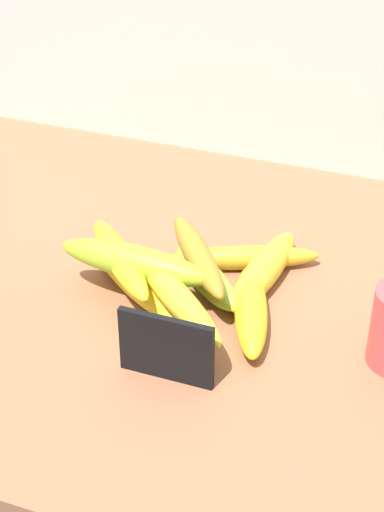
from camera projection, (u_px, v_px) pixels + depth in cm
name	position (u px, v px, depth cm)	size (l,w,h in cm)	color
counter_top	(150.00, 290.00, 109.02)	(110.00, 76.00, 3.00)	#8E593D
chalkboard_sign	(166.00, 350.00, 90.72)	(11.00, 1.80, 8.40)	black
banana_0	(206.00, 277.00, 105.48)	(15.06, 3.96, 3.96)	#93B639
banana_1	(251.00, 310.00, 99.69)	(17.65, 4.01, 4.01)	yellow
banana_2	(133.00, 281.00, 105.13)	(19.72, 3.62, 3.62)	gold
banana_3	(242.00, 258.00, 109.74)	(20.75, 3.25, 3.25)	gold
banana_4	(170.00, 311.00, 100.17)	(20.79, 3.34, 3.34)	yellow
banana_5	(264.00, 271.00, 106.50)	(19.05, 4.15, 4.15)	yellow
banana_6	(136.00, 262.00, 101.54)	(20.23, 4.28, 4.28)	#92B728
banana_7	(176.00, 297.00, 96.85)	(20.37, 3.40, 3.40)	yellow
banana_8	(120.00, 259.00, 102.94)	(18.80, 3.42, 3.42)	yellow
banana_9	(197.00, 257.00, 102.78)	(18.66, 3.27, 3.27)	#A27725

